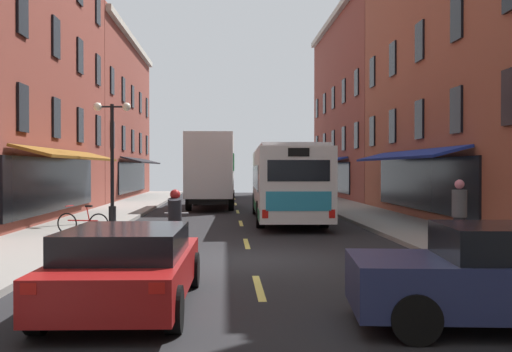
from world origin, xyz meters
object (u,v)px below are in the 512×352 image
object	(u,v)px
box_truck	(211,171)
pedestrian_mid	(459,215)
motorcycle_rider	(175,227)
bicycle_near	(83,223)
transit_bus	(286,182)
sedan_mid	(217,189)
street_lamp_twin	(112,155)
sedan_near	(127,266)

from	to	relation	value
box_truck	pedestrian_mid	size ratio (longest dim) A/B	4.55
motorcycle_rider	pedestrian_mid	world-z (taller)	pedestrian_mid
box_truck	bicycle_near	distance (m)	14.68
transit_bus	sedan_mid	xyz separation A→B (m)	(-3.12, 19.16, -0.91)
bicycle_near	street_lamp_twin	distance (m)	4.92
bicycle_near	pedestrian_mid	bearing A→B (deg)	-24.16
sedan_near	street_lamp_twin	world-z (taller)	street_lamp_twin
sedan_mid	bicycle_near	xyz separation A→B (m)	(-3.83, -25.41, -0.21)
transit_bus	sedan_near	distance (m)	16.25
box_truck	sedan_near	size ratio (longest dim) A/B	1.76
bicycle_near	motorcycle_rider	bearing A→B (deg)	-49.33
sedan_near	box_truck	bearing A→B (deg)	88.12
sedan_mid	motorcycle_rider	xyz separation A→B (m)	(-0.68, -29.08, -0.00)
sedan_mid	street_lamp_twin	world-z (taller)	street_lamp_twin
sedan_near	pedestrian_mid	xyz separation A→B (m)	(7.24, 4.91, 0.40)
transit_bus	sedan_near	world-z (taller)	transit_bus
bicycle_near	pedestrian_mid	distance (m)	11.11
bicycle_near	pedestrian_mid	world-z (taller)	pedestrian_mid
street_lamp_twin	transit_bus	bearing A→B (deg)	15.09
sedan_near	pedestrian_mid	size ratio (longest dim) A/B	2.58
sedan_mid	motorcycle_rider	distance (m)	29.09
sedan_mid	box_truck	bearing A→B (deg)	-90.90
box_truck	sedan_mid	bearing A→B (deg)	89.10
transit_bus	box_truck	xyz separation A→B (m)	(-3.30, 7.88, 0.45)
transit_bus	sedan_near	bearing A→B (deg)	-104.53
pedestrian_mid	street_lamp_twin	bearing A→B (deg)	-40.34
transit_bus	motorcycle_rider	size ratio (longest dim) A/B	5.40
motorcycle_rider	box_truck	bearing A→B (deg)	88.38
motorcycle_rider	street_lamp_twin	xyz separation A→B (m)	(-3.06, 8.07, 1.98)
transit_bus	sedan_near	size ratio (longest dim) A/B	2.44
box_truck	motorcycle_rider	xyz separation A→B (m)	(-0.50, -17.80, -1.36)
sedan_mid	street_lamp_twin	size ratio (longest dim) A/B	0.99
street_lamp_twin	sedan_mid	bearing A→B (deg)	79.90
box_truck	pedestrian_mid	distance (m)	19.79
pedestrian_mid	transit_bus	bearing A→B (deg)	-72.24
transit_bus	motorcycle_rider	world-z (taller)	transit_bus
pedestrian_mid	motorcycle_rider	bearing A→B (deg)	-5.75
sedan_near	bicycle_near	size ratio (longest dim) A/B	2.73
pedestrian_mid	street_lamp_twin	xyz separation A→B (m)	(-10.03, 8.95, 1.63)
sedan_near	motorcycle_rider	world-z (taller)	motorcycle_rider
sedan_mid	transit_bus	bearing A→B (deg)	-80.76
sedan_mid	pedestrian_mid	xyz separation A→B (m)	(6.29, -29.96, 0.35)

